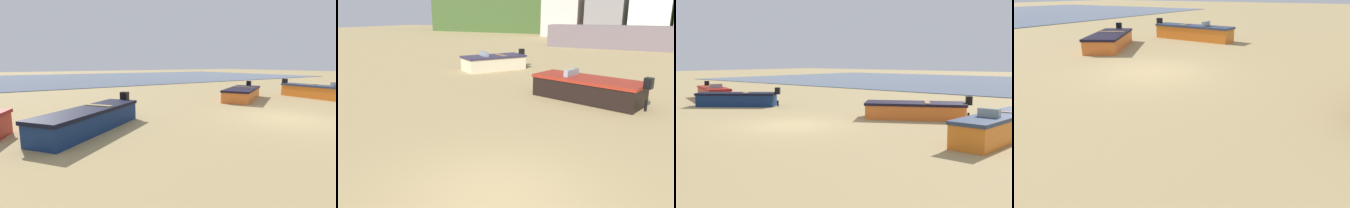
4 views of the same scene
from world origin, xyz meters
TOP-DOWN VIEW (x-y plane):
  - ground_plane at (0.00, 0.00)m, footprint 160.00×160.00m
  - boat_orange_4 at (-3.05, -5.12)m, footprint 4.86×3.77m
  - boat_orange_5 at (-7.83, -2.54)m, footprint 1.52×5.48m

SIDE VIEW (x-z plane):
  - ground_plane at x=0.00m, z-range 0.00..0.00m
  - boat_orange_4 at x=-3.05m, z-range -0.15..0.93m
  - boat_orange_5 at x=-7.83m, z-range -0.15..1.07m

